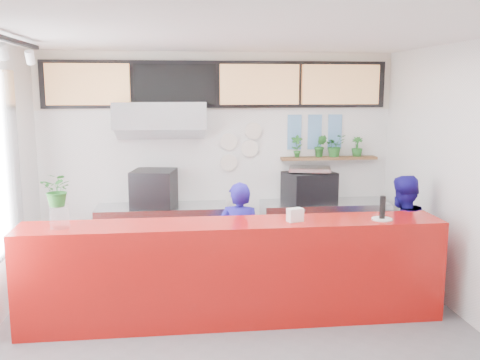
% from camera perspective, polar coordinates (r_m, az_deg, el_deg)
% --- Properties ---
extents(floor, '(5.00, 5.00, 0.00)m').
position_cam_1_polar(floor, '(5.68, -0.18, -16.34)').
color(floor, slate).
rests_on(floor, ground).
extents(ceiling, '(5.00, 5.00, 0.00)m').
position_cam_1_polar(ceiling, '(5.12, -0.20, 15.37)').
color(ceiling, silver).
extents(wall_back, '(5.00, 0.00, 5.00)m').
position_cam_1_polar(wall_back, '(7.65, -2.33, 2.26)').
color(wall_back, white).
rests_on(wall_back, ground).
extents(wall_right, '(0.00, 5.00, 5.00)m').
position_cam_1_polar(wall_right, '(6.01, 24.20, -0.67)').
color(wall_right, white).
rests_on(wall_right, ground).
extents(service_counter, '(4.50, 0.60, 1.10)m').
position_cam_1_polar(service_counter, '(5.83, -0.64, -9.76)').
color(service_counter, '#AB100C').
rests_on(service_counter, ground).
extents(cream_band, '(5.00, 0.02, 0.80)m').
position_cam_1_polar(cream_band, '(7.58, -2.39, 10.52)').
color(cream_band, beige).
rests_on(cream_band, wall_back).
extents(prep_bench, '(1.80, 0.60, 0.90)m').
position_cam_1_polar(prep_bench, '(7.55, -8.19, -6.08)').
color(prep_bench, '#B2B5BA').
rests_on(prep_bench, ground).
extents(panini_oven, '(0.65, 0.65, 0.50)m').
position_cam_1_polar(panini_oven, '(7.40, -9.15, -0.87)').
color(panini_oven, black).
rests_on(panini_oven, prep_bench).
extents(extraction_hood, '(1.20, 0.70, 0.35)m').
position_cam_1_polar(extraction_hood, '(7.23, -8.53, 6.89)').
color(extraction_hood, '#B2B5BA').
rests_on(extraction_hood, ceiling).
extents(hood_lip, '(1.20, 0.69, 0.31)m').
position_cam_1_polar(hood_lip, '(7.24, -8.49, 5.31)').
color(hood_lip, '#B2B5BA').
rests_on(hood_lip, ceiling).
extents(right_bench, '(1.80, 0.60, 0.90)m').
position_cam_1_polar(right_bench, '(7.83, 8.96, -5.52)').
color(right_bench, '#B2B5BA').
rests_on(right_bench, ground).
extents(espresso_machine, '(0.78, 0.64, 0.43)m').
position_cam_1_polar(espresso_machine, '(7.62, 7.40, -0.77)').
color(espresso_machine, black).
rests_on(espresso_machine, right_bench).
extents(espresso_tray, '(0.65, 0.52, 0.05)m').
position_cam_1_polar(espresso_tray, '(7.58, 7.44, 1.17)').
color(espresso_tray, '#ADAFB5').
rests_on(espresso_tray, espresso_machine).
extents(herb_shelf, '(1.40, 0.18, 0.04)m').
position_cam_1_polar(herb_shelf, '(7.84, 9.47, 2.31)').
color(herb_shelf, brown).
rests_on(herb_shelf, wall_back).
extents(menu_board_far_left, '(1.10, 0.10, 0.55)m').
position_cam_1_polar(menu_board_far_left, '(7.54, -15.90, 9.79)').
color(menu_board_far_left, tan).
rests_on(menu_board_far_left, wall_back).
extents(menu_board_mid_left, '(1.10, 0.10, 0.55)m').
position_cam_1_polar(menu_board_mid_left, '(7.45, -6.92, 10.09)').
color(menu_board_mid_left, black).
rests_on(menu_board_mid_left, wall_back).
extents(menu_board_mid_right, '(1.10, 0.10, 0.55)m').
position_cam_1_polar(menu_board_mid_right, '(7.54, 2.08, 10.15)').
color(menu_board_mid_right, tan).
rests_on(menu_board_mid_right, wall_back).
extents(menu_board_far_right, '(1.10, 0.10, 0.55)m').
position_cam_1_polar(menu_board_far_right, '(7.80, 10.66, 9.97)').
color(menu_board_far_right, tan).
rests_on(menu_board_far_right, wall_back).
extents(soffit, '(4.80, 0.04, 0.65)m').
position_cam_1_polar(soffit, '(7.55, -2.37, 10.14)').
color(soffit, black).
rests_on(soffit, wall_back).
extents(track_rail, '(0.05, 2.40, 0.04)m').
position_cam_1_polar(track_rail, '(5.31, -24.07, 13.70)').
color(track_rail, black).
rests_on(track_rail, ceiling).
extents(dec_plate_a, '(0.24, 0.03, 0.24)m').
position_cam_1_polar(dec_plate_a, '(7.61, -1.20, 4.11)').
color(dec_plate_a, silver).
rests_on(dec_plate_a, wall_back).
extents(dec_plate_b, '(0.24, 0.03, 0.24)m').
position_cam_1_polar(dec_plate_b, '(7.65, 1.04, 3.39)').
color(dec_plate_b, silver).
rests_on(dec_plate_b, wall_back).
extents(dec_plate_c, '(0.24, 0.03, 0.24)m').
position_cam_1_polar(dec_plate_c, '(7.64, -1.19, 1.87)').
color(dec_plate_c, silver).
rests_on(dec_plate_c, wall_back).
extents(dec_plate_d, '(0.24, 0.03, 0.24)m').
position_cam_1_polar(dec_plate_d, '(7.64, 1.42, 5.26)').
color(dec_plate_d, silver).
rests_on(dec_plate_d, wall_back).
extents(photo_frame_a, '(0.20, 0.02, 0.25)m').
position_cam_1_polar(photo_frame_a, '(7.75, 5.83, 6.02)').
color(photo_frame_a, '#598CBF').
rests_on(photo_frame_a, wall_back).
extents(photo_frame_b, '(0.20, 0.02, 0.25)m').
position_cam_1_polar(photo_frame_b, '(7.82, 7.99, 6.01)').
color(photo_frame_b, '#598CBF').
rests_on(photo_frame_b, wall_back).
extents(photo_frame_c, '(0.20, 0.02, 0.25)m').
position_cam_1_polar(photo_frame_c, '(7.90, 10.11, 5.99)').
color(photo_frame_c, '#598CBF').
rests_on(photo_frame_c, wall_back).
extents(photo_frame_d, '(0.20, 0.02, 0.25)m').
position_cam_1_polar(photo_frame_d, '(7.77, 5.80, 4.18)').
color(photo_frame_d, '#598CBF').
rests_on(photo_frame_d, wall_back).
extents(photo_frame_e, '(0.20, 0.02, 0.25)m').
position_cam_1_polar(photo_frame_e, '(7.84, 7.95, 4.19)').
color(photo_frame_e, '#598CBF').
rests_on(photo_frame_e, wall_back).
extents(photo_frame_f, '(0.20, 0.02, 0.25)m').
position_cam_1_polar(photo_frame_f, '(7.92, 10.06, 4.19)').
color(photo_frame_f, '#598CBF').
rests_on(photo_frame_f, wall_back).
extents(staff_center, '(0.59, 0.47, 1.43)m').
position_cam_1_polar(staff_center, '(6.33, -0.06, -6.60)').
color(staff_center, navy).
rests_on(staff_center, ground).
extents(staff_right, '(0.88, 0.79, 1.48)m').
position_cam_1_polar(staff_right, '(6.73, 16.77, -5.79)').
color(staff_right, navy).
rests_on(staff_right, ground).
extents(herb_a, '(0.20, 0.16, 0.32)m').
position_cam_1_polar(herb_a, '(7.70, 6.07, 3.60)').
color(herb_a, '#226322').
rests_on(herb_a, herb_shelf).
extents(herb_b, '(0.22, 0.20, 0.32)m').
position_cam_1_polar(herb_b, '(7.79, 8.58, 3.61)').
color(herb_b, '#226322').
rests_on(herb_b, herb_shelf).
extents(herb_c, '(0.34, 0.32, 0.32)m').
position_cam_1_polar(herb_c, '(7.85, 10.08, 3.63)').
color(herb_c, '#226322').
rests_on(herb_c, herb_shelf).
extents(herb_d, '(0.20, 0.19, 0.28)m').
position_cam_1_polar(herb_d, '(7.95, 12.38, 3.49)').
color(herb_d, '#226322').
rests_on(herb_d, herb_shelf).
extents(glass_vase, '(0.24, 0.24, 0.24)m').
position_cam_1_polar(glass_vase, '(5.71, -18.69, -3.71)').
color(glass_vase, silver).
rests_on(glass_vase, service_counter).
extents(basil_vase, '(0.38, 0.35, 0.35)m').
position_cam_1_polar(basil_vase, '(5.66, -18.84, -1.01)').
color(basil_vase, '#226322').
rests_on(basil_vase, glass_vase).
extents(napkin_holder, '(0.18, 0.15, 0.14)m').
position_cam_1_polar(napkin_holder, '(5.72, 5.89, -3.72)').
color(napkin_holder, white).
rests_on(napkin_holder, service_counter).
extents(white_plate, '(0.28, 0.28, 0.02)m').
position_cam_1_polar(white_plate, '(5.97, 14.90, -4.05)').
color(white_plate, white).
rests_on(white_plate, service_counter).
extents(pepper_mill, '(0.07, 0.07, 0.25)m').
position_cam_1_polar(pepper_mill, '(5.94, 14.95, -2.83)').
color(pepper_mill, black).
rests_on(pepper_mill, white_plate).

